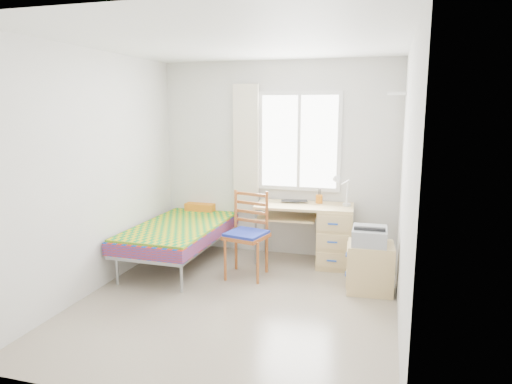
{
  "coord_description": "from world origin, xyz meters",
  "views": [
    {
      "loc": [
        1.43,
        -4.21,
        1.99
      ],
      "look_at": [
        0.05,
        0.55,
        1.07
      ],
      "focal_mm": 32.0,
      "sensor_mm": 36.0,
      "label": 1
    }
  ],
  "objects_px": {
    "desk": "(329,233)",
    "printer": "(370,235)",
    "bed": "(187,227)",
    "chair": "(248,229)",
    "cabinet": "(370,267)"
  },
  "relations": [
    {
      "from": "desk",
      "to": "printer",
      "type": "bearing_deg",
      "value": -57.59
    },
    {
      "from": "chair",
      "to": "printer",
      "type": "relative_size",
      "value": 2.38
    },
    {
      "from": "bed",
      "to": "desk",
      "type": "relative_size",
      "value": 1.68
    },
    {
      "from": "printer",
      "to": "chair",
      "type": "bearing_deg",
      "value": 175.38
    },
    {
      "from": "desk",
      "to": "chair",
      "type": "relative_size",
      "value": 1.24
    },
    {
      "from": "desk",
      "to": "chair",
      "type": "bearing_deg",
      "value": -148.28
    },
    {
      "from": "bed",
      "to": "desk",
      "type": "distance_m",
      "value": 1.86
    },
    {
      "from": "printer",
      "to": "desk",
      "type": "bearing_deg",
      "value": 124.92
    },
    {
      "from": "bed",
      "to": "printer",
      "type": "xyz_separation_m",
      "value": [
        2.35,
        -0.39,
        0.19
      ]
    },
    {
      "from": "chair",
      "to": "cabinet",
      "type": "distance_m",
      "value": 1.46
    },
    {
      "from": "desk",
      "to": "printer",
      "type": "relative_size",
      "value": 2.95
    },
    {
      "from": "bed",
      "to": "chair",
      "type": "bearing_deg",
      "value": -17.07
    },
    {
      "from": "chair",
      "to": "bed",
      "type": "bearing_deg",
      "value": 175.62
    },
    {
      "from": "bed",
      "to": "desk",
      "type": "height_order",
      "value": "bed"
    },
    {
      "from": "bed",
      "to": "printer",
      "type": "bearing_deg",
      "value": -8.65
    }
  ]
}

